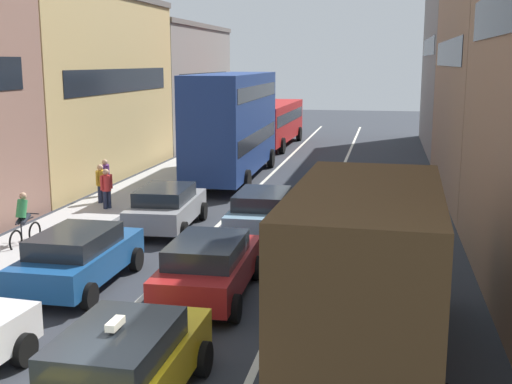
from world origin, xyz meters
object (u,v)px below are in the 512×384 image
taxi_centre_lane_front (121,367)px  sedan_right_lane_behind_truck (358,231)px  cyclist_on_sidewalk (24,221)px  sedan_centre_lane_second (209,266)px  pedestrian_mid_sidewalk (101,182)px  pedestrian_near_kerb (106,176)px  bus_mid_queue_primary (233,121)px  sedan_left_lane_third (167,207)px  pedestrian_far_sidewalk (107,188)px  removalist_box_truck (368,266)px  hatchback_centre_lane_third (263,211)px  bus_far_queue_secondary (272,121)px  wagon_left_lane_second (79,256)px

taxi_centre_lane_front → sedan_right_lane_behind_truck: taxi_centre_lane_front is taller
cyclist_on_sidewalk → sedan_centre_lane_second: bearing=-113.5°
pedestrian_mid_sidewalk → pedestrian_near_kerb: bearing=119.4°
bus_mid_queue_primary → taxi_centre_lane_front: bearing=-172.6°
sedan_left_lane_third → pedestrian_mid_sidewalk: size_ratio=2.65×
pedestrian_mid_sidewalk → pedestrian_far_sidewalk: 1.16m
removalist_box_truck → hatchback_centre_lane_third: removalist_box_truck is taller
pedestrian_near_kerb → pedestrian_far_sidewalk: (1.06, -2.28, 0.00)m
pedestrian_near_kerb → pedestrian_far_sidewalk: 2.51m
taxi_centre_lane_front → bus_far_queue_secondary: bearing=6.2°
removalist_box_truck → wagon_left_lane_second: size_ratio=1.81×
sedan_centre_lane_second → wagon_left_lane_second: size_ratio=1.01×
wagon_left_lane_second → removalist_box_truck: bearing=-113.4°
wagon_left_lane_second → pedestrian_mid_sidewalk: pedestrian_mid_sidewalk is taller
wagon_left_lane_second → pedestrian_far_sidewalk: (-2.80, 8.01, 0.15)m
removalist_box_truck → sedan_centre_lane_second: removalist_box_truck is taller
taxi_centre_lane_front → pedestrian_far_sidewalk: 14.89m
hatchback_centre_lane_third → sedan_left_lane_third: size_ratio=0.98×
sedan_right_lane_behind_truck → bus_mid_queue_primary: (-6.53, 12.01, 2.03)m
removalist_box_truck → bus_far_queue_secondary: 32.24m
sedan_right_lane_behind_truck → bus_far_queue_secondary: bearing=17.9°
taxi_centre_lane_front → pedestrian_near_kerb: (-7.30, 15.79, 0.15)m
hatchback_centre_lane_third → pedestrian_near_kerb: size_ratio=2.60×
bus_far_queue_secondary → pedestrian_far_sidewalk: (-2.80, -20.31, -0.81)m
sedan_right_lane_behind_truck → cyclist_on_sidewalk: cyclist_on_sidewalk is taller
bus_mid_queue_primary → pedestrian_near_kerb: size_ratio=6.35×
sedan_right_lane_behind_truck → pedestrian_near_kerb: 12.41m
taxi_centre_lane_front → wagon_left_lane_second: 6.50m
removalist_box_truck → taxi_centre_lane_front: removalist_box_truck is taller
wagon_left_lane_second → sedan_right_lane_behind_truck: 7.83m
bus_far_queue_secondary → pedestrian_mid_sidewalk: 19.68m
pedestrian_mid_sidewalk → wagon_left_lane_second: bearing=-56.0°
removalist_box_truck → pedestrian_far_sidewalk: (-10.04, 11.11, -1.03)m
removalist_box_truck → wagon_left_lane_second: bearing=68.7°
removalist_box_truck → wagon_left_lane_second: (-7.24, 3.10, -1.18)m
pedestrian_mid_sidewalk → bus_mid_queue_primary: bearing=74.8°
sedan_left_lane_third → bus_mid_queue_primary: (-0.02, 9.97, 2.03)m
removalist_box_truck → sedan_centre_lane_second: size_ratio=1.79×
sedan_left_lane_third → bus_far_queue_secondary: size_ratio=0.42×
sedan_centre_lane_second → wagon_left_lane_second: 3.43m
hatchback_centre_lane_third → pedestrian_far_sidewalk: 6.76m
pedestrian_far_sidewalk → taxi_centre_lane_front: bearing=144.4°
sedan_centre_lane_second → pedestrian_far_sidewalk: (-6.23, 8.12, 0.15)m
hatchback_centre_lane_third → bus_mid_queue_primary: size_ratio=0.41×
sedan_centre_lane_second → bus_far_queue_secondary: bearing=5.6°
sedan_right_lane_behind_truck → pedestrian_mid_sidewalk: (-10.25, 5.05, 0.15)m
removalist_box_truck → sedan_left_lane_third: 11.47m
bus_mid_queue_primary → pedestrian_mid_sidewalk: 8.11m
wagon_left_lane_second → hatchback_centre_lane_third: (3.62, 5.88, 0.00)m
sedan_right_lane_behind_truck → pedestrian_far_sidewalk: (-9.58, 4.10, 0.15)m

